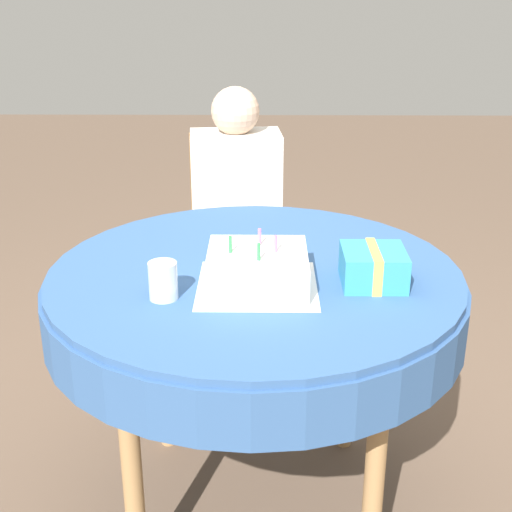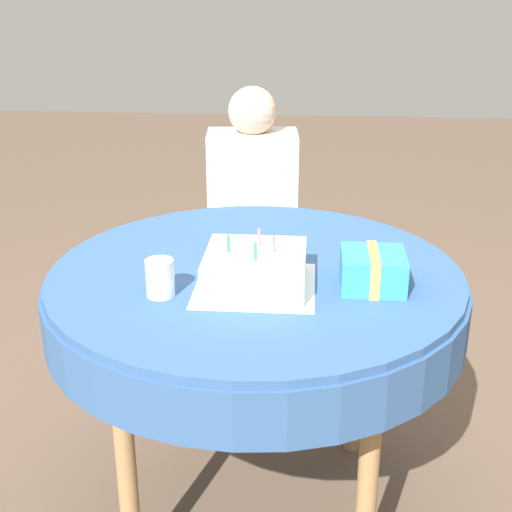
{
  "view_description": "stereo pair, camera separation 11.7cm",
  "coord_description": "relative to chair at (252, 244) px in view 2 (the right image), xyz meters",
  "views": [
    {
      "loc": [
        0.02,
        -1.69,
        1.49
      ],
      "look_at": [
        0.0,
        -0.03,
        0.81
      ],
      "focal_mm": 50.0,
      "sensor_mm": 36.0,
      "label": 1
    },
    {
      "loc": [
        0.14,
        -1.69,
        1.49
      ],
      "look_at": [
        0.0,
        -0.03,
        0.81
      ],
      "focal_mm": 50.0,
      "sensor_mm": 36.0,
      "label": 2
    }
  ],
  "objects": [
    {
      "name": "ground_plane",
      "position": [
        0.08,
        -0.89,
        -0.49
      ],
      "size": [
        12.0,
        12.0,
        0.0
      ],
      "primitive_type": "plane",
      "color": "brown"
    },
    {
      "name": "dining_table",
      "position": [
        0.08,
        -0.89,
        0.18
      ],
      "size": [
        1.09,
        1.09,
        0.76
      ],
      "color": "#335689",
      "rests_on": "ground_plane"
    },
    {
      "name": "chair",
      "position": [
        0.0,
        0.0,
        0.0
      ],
      "size": [
        0.41,
        0.41,
        0.9
      ],
      "rotation": [
        0.0,
        0.0,
        0.09
      ],
      "color": "brown",
      "rests_on": "ground_plane"
    },
    {
      "name": "person",
      "position": [
        0.01,
        -0.09,
        0.17
      ],
      "size": [
        0.34,
        0.31,
        1.1
      ],
      "rotation": [
        0.0,
        0.0,
        0.09
      ],
      "color": "#DBB293",
      "rests_on": "ground_plane"
    },
    {
      "name": "napkin",
      "position": [
        0.09,
        -0.98,
        0.27
      ],
      "size": [
        0.29,
        0.29,
        0.0
      ],
      "color": "white",
      "rests_on": "dining_table"
    },
    {
      "name": "birthday_cake",
      "position": [
        0.09,
        -0.98,
        0.32
      ],
      "size": [
        0.24,
        0.24,
        0.13
      ],
      "color": "white",
      "rests_on": "dining_table"
    },
    {
      "name": "drinking_glass",
      "position": [
        -0.13,
        -1.06,
        0.32
      ],
      "size": [
        0.07,
        0.07,
        0.09
      ],
      "color": "silver",
      "rests_on": "dining_table"
    },
    {
      "name": "gift_box",
      "position": [
        0.38,
        -0.96,
        0.32
      ],
      "size": [
        0.15,
        0.16,
        0.09
      ],
      "color": "teal",
      "rests_on": "dining_table"
    }
  ]
}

